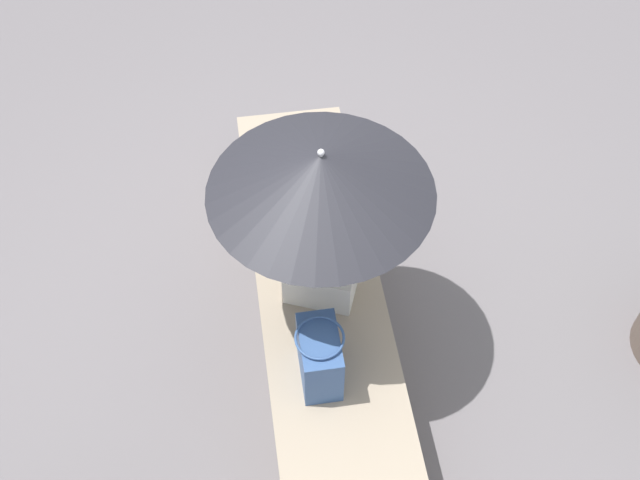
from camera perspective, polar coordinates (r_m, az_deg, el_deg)
ground_plane at (r=4.26m, az=-0.16°, el=-5.91°), size 14.00×14.00×0.00m
stone_bench at (r=4.09m, az=-0.16°, el=-4.39°), size 2.48×0.63×0.41m
person_seated at (r=3.57m, az=0.18°, el=-0.04°), size 0.39×0.51×0.90m
parasol at (r=3.16m, az=0.03°, el=4.96°), size 0.99×0.99×1.03m
handbag_black at (r=4.15m, az=-0.32°, el=4.51°), size 0.30×0.22×0.29m
tote_bag_canvas at (r=3.48m, az=-0.03°, el=-8.73°), size 0.30×0.22×0.35m
magazine at (r=4.50m, az=-1.09°, el=6.93°), size 0.31×0.24×0.01m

